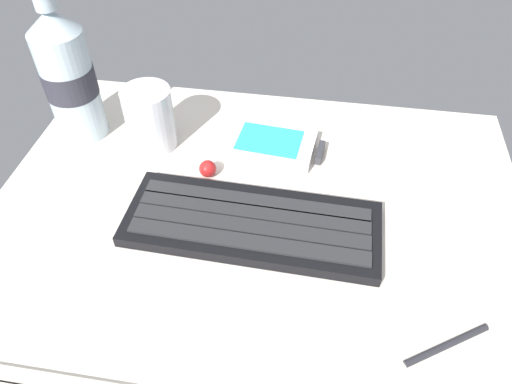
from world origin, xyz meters
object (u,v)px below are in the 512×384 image
object	(u,v)px
juice_cup	(150,121)
stylus_pen	(448,344)
handheld_device	(274,145)
water_bottle	(68,76)
keyboard	(253,224)
trackball_mouse	(208,169)

from	to	relation	value
juice_cup	stylus_pen	world-z (taller)	juice_cup
handheld_device	water_bottle	world-z (taller)	water_bottle
keyboard	stylus_pen	distance (cm)	23.30
juice_cup	water_bottle	world-z (taller)	water_bottle
juice_cup	water_bottle	xyz separation A→B (cm)	(-10.44, 1.04, 5.10)
water_bottle	trackball_mouse	distance (cm)	21.62
trackball_mouse	water_bottle	bearing A→B (deg)	162.45
handheld_device	trackball_mouse	distance (cm)	10.04
handheld_device	stylus_pen	distance (cm)	32.53
water_bottle	stylus_pen	size ratio (longest dim) A/B	2.19
keyboard	handheld_device	world-z (taller)	keyboard
keyboard	trackball_mouse	distance (cm)	10.67
keyboard	stylus_pen	xyz separation A→B (cm)	(20.31, -11.41, -0.46)
trackball_mouse	stylus_pen	size ratio (longest dim) A/B	0.23
handheld_device	stylus_pen	size ratio (longest dim) A/B	1.40
keyboard	juice_cup	bearing A→B (deg)	140.86
water_bottle	stylus_pen	world-z (taller)	water_bottle
stylus_pen	juice_cup	bearing A→B (deg)	113.63
keyboard	handheld_device	xyz separation A→B (cm)	(0.50, 14.39, -0.08)
trackball_mouse	stylus_pen	bearing A→B (deg)	-35.13
keyboard	handheld_device	size ratio (longest dim) A/B	2.21
keyboard	trackball_mouse	bearing A→B (deg)	132.14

